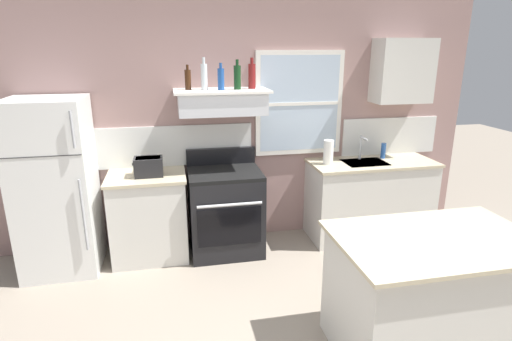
% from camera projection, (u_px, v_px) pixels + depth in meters
% --- Properties ---
extents(back_wall, '(5.40, 0.11, 2.70)m').
position_uv_depth(back_wall, '(244.00, 122.00, 4.60)').
color(back_wall, gray).
rests_on(back_wall, ground_plane).
extents(refrigerator, '(0.70, 0.72, 1.71)m').
position_uv_depth(refrigerator, '(56.00, 187.00, 4.00)').
color(refrigerator, white).
rests_on(refrigerator, ground_plane).
extents(counter_left_of_stove, '(0.79, 0.63, 0.91)m').
position_uv_depth(counter_left_of_stove, '(149.00, 216.00, 4.34)').
color(counter_left_of_stove, silver).
rests_on(counter_left_of_stove, ground_plane).
extents(toaster, '(0.30, 0.20, 0.19)m').
position_uv_depth(toaster, '(149.00, 166.00, 4.15)').
color(toaster, black).
rests_on(toaster, counter_left_of_stove).
extents(stove_range, '(0.76, 0.69, 1.09)m').
position_uv_depth(stove_range, '(225.00, 211.00, 4.46)').
color(stove_range, black).
rests_on(stove_range, ground_plane).
extents(range_hood_shelf, '(0.96, 0.52, 0.24)m').
position_uv_depth(range_hood_shelf, '(222.00, 102.00, 4.21)').
color(range_hood_shelf, silver).
extents(bottle_brown_stout, '(0.06, 0.06, 0.25)m').
position_uv_depth(bottle_brown_stout, '(188.00, 79.00, 4.12)').
color(bottle_brown_stout, '#381E0F').
rests_on(bottle_brown_stout, range_hood_shelf).
extents(bottle_clear_tall, '(0.06, 0.06, 0.32)m').
position_uv_depth(bottle_clear_tall, '(204.00, 76.00, 4.11)').
color(bottle_clear_tall, silver).
rests_on(bottle_clear_tall, range_hood_shelf).
extents(bottle_blue_liqueur, '(0.07, 0.07, 0.26)m').
position_uv_depth(bottle_blue_liqueur, '(221.00, 79.00, 4.10)').
color(bottle_blue_liqueur, '#1E478C').
rests_on(bottle_blue_liqueur, range_hood_shelf).
extents(bottle_dark_green_wine, '(0.07, 0.07, 0.29)m').
position_uv_depth(bottle_dark_green_wine, '(237.00, 77.00, 4.15)').
color(bottle_dark_green_wine, '#143819').
rests_on(bottle_dark_green_wine, range_hood_shelf).
extents(bottle_red_label_wine, '(0.07, 0.07, 0.31)m').
position_uv_depth(bottle_red_label_wine, '(252.00, 76.00, 4.22)').
color(bottle_red_label_wine, maroon).
rests_on(bottle_red_label_wine, range_hood_shelf).
extents(counter_right_with_sink, '(1.43, 0.63, 0.91)m').
position_uv_depth(counter_right_with_sink, '(369.00, 199.00, 4.83)').
color(counter_right_with_sink, silver).
rests_on(counter_right_with_sink, ground_plane).
extents(sink_faucet, '(0.03, 0.17, 0.28)m').
position_uv_depth(sink_faucet, '(362.00, 145.00, 4.72)').
color(sink_faucet, silver).
rests_on(sink_faucet, counter_right_with_sink).
extents(paper_towel_roll, '(0.11, 0.11, 0.27)m').
position_uv_depth(paper_towel_roll, '(328.00, 152.00, 4.55)').
color(paper_towel_roll, white).
rests_on(paper_towel_roll, counter_right_with_sink).
extents(dish_soap_bottle, '(0.06, 0.06, 0.18)m').
position_uv_depth(dish_soap_bottle, '(383.00, 151.00, 4.80)').
color(dish_soap_bottle, blue).
rests_on(dish_soap_bottle, counter_right_with_sink).
extents(kitchen_island, '(1.40, 0.90, 0.91)m').
position_uv_depth(kitchen_island, '(430.00, 295.00, 2.96)').
color(kitchen_island, silver).
rests_on(kitchen_island, ground_plane).
extents(upper_cabinet_right, '(0.64, 0.32, 0.70)m').
position_uv_depth(upper_cabinet_right, '(403.00, 71.00, 4.61)').
color(upper_cabinet_right, silver).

